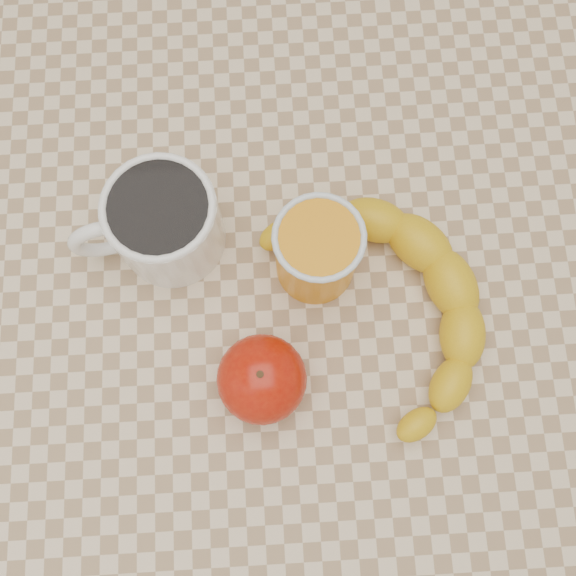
{
  "coord_description": "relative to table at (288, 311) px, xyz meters",
  "views": [
    {
      "loc": [
        -0.01,
        -0.15,
        1.36
      ],
      "look_at": [
        0.0,
        0.0,
        0.77
      ],
      "focal_mm": 40.0,
      "sensor_mm": 36.0,
      "label": 1
    }
  ],
  "objects": [
    {
      "name": "ground",
      "position": [
        0.0,
        0.0,
        -0.66
      ],
      "size": [
        3.0,
        3.0,
        0.0
      ],
      "primitive_type": "plane",
      "color": "tan",
      "rests_on": "ground"
    },
    {
      "name": "table",
      "position": [
        0.0,
        0.0,
        0.0
      ],
      "size": [
        0.8,
        0.8,
        0.75
      ],
      "color": "beige",
      "rests_on": "ground"
    },
    {
      "name": "coffee_mug",
      "position": [
        -0.11,
        0.06,
        0.13
      ],
      "size": [
        0.15,
        0.12,
        0.09
      ],
      "color": "white",
      "rests_on": "table"
    },
    {
      "name": "orange_juice_glass",
      "position": [
        0.03,
        0.02,
        0.13
      ],
      "size": [
        0.08,
        0.08,
        0.09
      ],
      "color": "orange",
      "rests_on": "table"
    },
    {
      "name": "apple",
      "position": [
        -0.03,
        -0.09,
        0.12
      ],
      "size": [
        0.09,
        0.09,
        0.07
      ],
      "color": "#990D05",
      "rests_on": "table"
    },
    {
      "name": "banana",
      "position": [
        0.09,
        -0.02,
        0.11
      ],
      "size": [
        0.4,
        0.43,
        0.05
      ],
      "primitive_type": null,
      "rotation": [
        0.0,
        0.0,
        0.38
      ],
      "color": "yellow",
      "rests_on": "table"
    }
  ]
}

